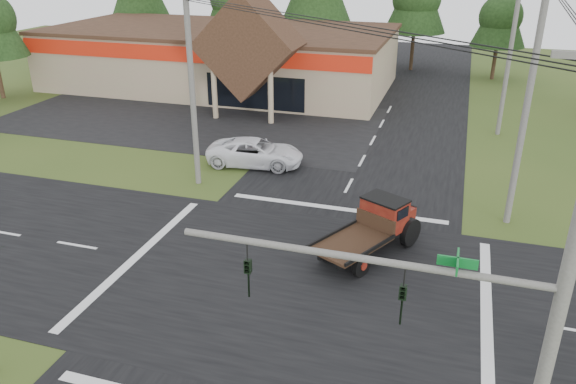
% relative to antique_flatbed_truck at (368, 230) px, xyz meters
% --- Properties ---
extents(ground, '(120.00, 120.00, 0.00)m').
position_rel_antique_flatbed_truck_xyz_m(ground, '(-2.20, -3.08, -1.13)').
color(ground, '#344A1A').
rests_on(ground, ground).
extents(road_ns, '(12.00, 120.00, 0.02)m').
position_rel_antique_flatbed_truck_xyz_m(road_ns, '(-2.20, -3.08, -1.12)').
color(road_ns, black).
rests_on(road_ns, ground).
extents(road_ew, '(120.00, 12.00, 0.02)m').
position_rel_antique_flatbed_truck_xyz_m(road_ew, '(-2.20, -3.08, -1.12)').
color(road_ew, black).
rests_on(road_ew, ground).
extents(parking_apron, '(28.00, 14.00, 0.02)m').
position_rel_antique_flatbed_truck_xyz_m(parking_apron, '(-16.20, 15.92, -1.12)').
color(parking_apron, black).
rests_on(parking_apron, ground).
extents(cvs_building, '(30.40, 18.20, 9.19)m').
position_rel_antique_flatbed_truck_xyz_m(cvs_building, '(-17.91, 26.49, 1.65)').
color(cvs_building, tan).
rests_on(cvs_building, ground).
extents(traffic_signal_mast, '(8.12, 0.24, 7.00)m').
position_rel_antique_flatbed_truck_xyz_m(traffic_signal_mast, '(3.62, -10.58, 3.29)').
color(traffic_signal_mast, '#595651').
rests_on(traffic_signal_mast, ground).
extents(utility_pole_nr, '(2.00, 0.30, 11.00)m').
position_rel_antique_flatbed_truck_xyz_m(utility_pole_nr, '(5.30, -10.58, 4.51)').
color(utility_pole_nr, '#595651').
rests_on(utility_pole_nr, ground).
extents(utility_pole_nw, '(2.00, 0.30, 10.50)m').
position_rel_antique_flatbed_truck_xyz_m(utility_pole_nw, '(-10.20, 4.92, 4.26)').
color(utility_pole_nw, '#595651').
rests_on(utility_pole_nw, ground).
extents(utility_pole_ne, '(2.00, 0.30, 11.50)m').
position_rel_antique_flatbed_truck_xyz_m(utility_pole_ne, '(5.80, 4.92, 4.76)').
color(utility_pole_ne, '#595651').
rests_on(utility_pole_ne, ground).
extents(utility_pole_n, '(2.00, 0.30, 11.20)m').
position_rel_antique_flatbed_truck_xyz_m(utility_pole_n, '(5.80, 18.92, 4.61)').
color(utility_pole_n, '#595651').
rests_on(utility_pole_n, ground).
extents(tree_row_e, '(5.04, 5.04, 9.09)m').
position_rel_antique_flatbed_truck_xyz_m(tree_row_e, '(5.80, 36.92, 4.90)').
color(tree_row_e, '#332316').
rests_on(tree_row_e, ground).
extents(antique_flatbed_truck, '(4.31, 5.76, 2.26)m').
position_rel_antique_flatbed_truck_xyz_m(antique_flatbed_truck, '(0.00, 0.00, 0.00)').
color(antique_flatbed_truck, '#520E0B').
rests_on(antique_flatbed_truck, ground).
extents(white_pickup, '(5.88, 3.22, 1.56)m').
position_rel_antique_flatbed_truck_xyz_m(white_pickup, '(-8.14, 8.43, -0.35)').
color(white_pickup, white).
rests_on(white_pickup, ground).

